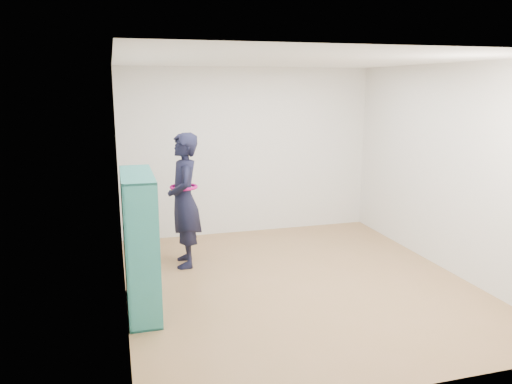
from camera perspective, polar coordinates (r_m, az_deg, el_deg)
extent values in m
plane|color=olive|center=(6.13, 4.73, -10.28)|extent=(4.50, 4.50, 0.00)
plane|color=white|center=(5.67, 5.20, 14.77)|extent=(4.50, 4.50, 0.00)
cube|color=silver|center=(5.39, -15.32, 0.63)|extent=(0.02, 4.50, 2.60)
cube|color=silver|center=(6.73, 21.08, 2.49)|extent=(0.02, 4.50, 2.60)
cube|color=silver|center=(7.88, -0.89, 4.62)|extent=(4.00, 0.02, 2.60)
cube|color=silver|center=(3.80, 17.11, -4.27)|extent=(4.00, 0.02, 2.60)
cube|color=teal|center=(4.83, -12.76, -7.58)|extent=(0.32, 0.02, 1.47)
cube|color=teal|center=(5.85, -13.40, -4.09)|extent=(0.32, 0.02, 1.47)
cube|color=teal|center=(5.60, -12.75, -12.71)|extent=(0.32, 1.10, 0.02)
cube|color=teal|center=(5.17, -13.49, 1.97)|extent=(0.32, 1.10, 0.02)
cube|color=teal|center=(5.34, -14.71, -5.77)|extent=(0.02, 1.10, 1.47)
cube|color=teal|center=(5.17, -13.00, -6.25)|extent=(0.30, 0.02, 1.42)
cube|color=teal|center=(5.51, -13.21, -5.12)|extent=(0.30, 0.02, 1.42)
cube|color=teal|center=(5.46, -12.93, -9.22)|extent=(0.30, 1.05, 0.02)
cube|color=teal|center=(5.34, -13.11, -5.67)|extent=(0.30, 1.05, 0.02)
cube|color=teal|center=(5.24, -13.30, -1.97)|extent=(0.30, 1.05, 0.02)
cube|color=beige|center=(5.25, -12.33, -13.71)|extent=(0.20, 0.13, 0.08)
cube|color=black|center=(5.04, -12.41, -9.54)|extent=(0.16, 0.15, 0.22)
cube|color=maroon|center=(4.92, -12.59, -5.91)|extent=(0.16, 0.15, 0.18)
cube|color=silver|center=(4.89, -12.89, -2.53)|extent=(0.20, 0.13, 0.05)
cube|color=navy|center=(5.49, -12.49, -11.61)|extent=(0.16, 0.15, 0.23)
cube|color=brown|center=(5.36, -12.67, -7.99)|extent=(0.16, 0.15, 0.26)
cube|color=#BFB28C|center=(5.32, -12.93, -5.16)|extent=(0.20, 0.13, 0.08)
cube|color=#26594C|center=(5.16, -13.03, -0.68)|extent=(0.16, 0.15, 0.24)
cube|color=beige|center=(5.83, -12.71, -10.45)|extent=(0.16, 0.15, 0.19)
cube|color=black|center=(5.76, -12.97, -7.52)|extent=(0.20, 0.13, 0.08)
cube|color=maroon|center=(5.59, -13.06, -3.44)|extent=(0.16, 0.15, 0.24)
cube|color=silver|center=(5.51, -13.23, -0.11)|extent=(0.16, 0.15, 0.20)
imported|color=black|center=(6.51, -8.21, -0.96)|extent=(0.45, 0.66, 1.75)
torus|color=#B20D6C|center=(6.47, -8.26, 0.57)|extent=(0.38, 0.38, 0.04)
cube|color=silver|center=(6.54, -9.65, 0.10)|extent=(0.02, 0.09, 0.13)
cube|color=black|center=(6.54, -9.65, 0.10)|extent=(0.02, 0.08, 0.12)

